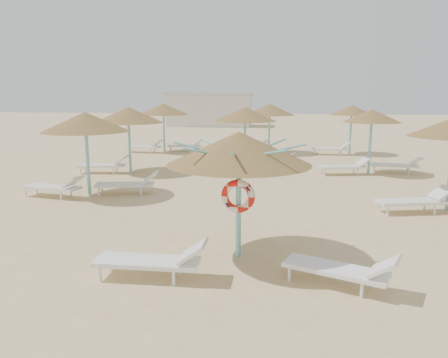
# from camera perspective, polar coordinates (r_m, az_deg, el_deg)

# --- Properties ---
(ground) EXTENTS (120.00, 120.00, 0.00)m
(ground) POSITION_cam_1_polar(r_m,az_deg,el_deg) (8.95, 1.67, -10.51)
(ground) COLOR #DBC385
(ground) RESTS_ON ground
(main_palapa) EXTENTS (2.87, 2.87, 2.57)m
(main_palapa) POSITION_cam_1_polar(r_m,az_deg,el_deg) (8.57, 1.95, 3.94)
(main_palapa) COLOR #73C6C8
(main_palapa) RESTS_ON ground
(lounger_main_a) EXTENTS (2.03, 0.62, 0.74)m
(lounger_main_a) POSITION_cam_1_polar(r_m,az_deg,el_deg) (8.09, -9.08, -10.42)
(lounger_main_a) COLOR white
(lounger_main_a) RESTS_ON ground
(lounger_main_b) EXTENTS (1.99, 1.30, 0.70)m
(lounger_main_b) POSITION_cam_1_polar(r_m,az_deg,el_deg) (7.93, 15.27, -11.28)
(lounger_main_b) COLOR white
(lounger_main_b) RESTS_ON ground
(palapa_field) EXTENTS (20.11, 13.92, 2.72)m
(palapa_field) POSITION_cam_1_polar(r_m,az_deg,el_deg) (18.41, 8.06, 7.98)
(palapa_field) COLOR #73C6C8
(palapa_field) RESTS_ON ground
(service_hut) EXTENTS (8.40, 4.40, 3.25)m
(service_hut) POSITION_cam_1_polar(r_m,az_deg,el_deg) (43.83, -1.82, 9.09)
(service_hut) COLOR silver
(service_hut) RESTS_ON ground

